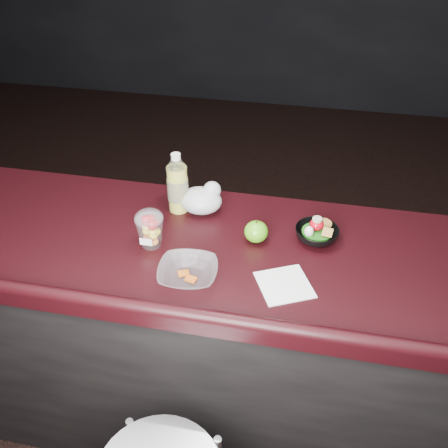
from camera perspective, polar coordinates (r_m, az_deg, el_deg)
The scene contains 9 objects.
room_shell at distance 1.13m, azimuth -7.00°, elevation 21.03°, with size 8.00×8.00×8.00m.
counter at distance 2.12m, azimuth -1.93°, elevation -13.10°, with size 4.06×0.71×1.02m.
lemonade_bottle at distance 1.89m, azimuth -5.31°, elevation 4.24°, with size 0.08×0.08×0.24m.
fruit_cup at distance 1.74m, azimuth -8.47°, elevation -0.46°, with size 0.10×0.10×0.14m.
green_apple at distance 1.76m, azimuth 3.70°, elevation -0.88°, with size 0.09×0.09×0.09m.
plastic_bag at distance 1.90m, azimuth -2.51°, elevation 2.85°, with size 0.16×0.13×0.12m.
snack_bowl at distance 1.80m, azimuth 10.51°, elevation -1.02°, with size 0.18×0.18×0.08m.
takeout_bowl at distance 1.62m, azimuth -4.15°, elevation -5.60°, with size 0.21×0.21×0.05m.
paper_napkin at distance 1.62m, azimuth 6.92°, elevation -6.91°, with size 0.16×0.16×0.00m, color white.
Camera 1 is at (0.34, -1.03, 2.13)m, focal length 40.00 mm.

